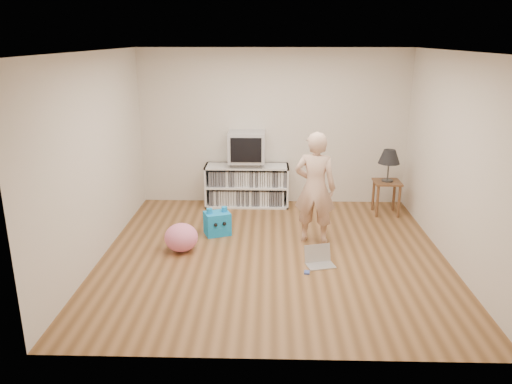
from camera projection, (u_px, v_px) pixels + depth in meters
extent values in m
plane|color=brown|center=(273.00, 254.00, 6.62)|extent=(4.50, 4.50, 0.00)
cube|color=silver|center=(273.00, 128.00, 8.38)|extent=(4.50, 0.02, 2.60)
cube|color=silver|center=(276.00, 224.00, 4.08)|extent=(4.50, 0.02, 2.60)
cube|color=silver|center=(96.00, 158.00, 6.29)|extent=(0.02, 4.50, 2.60)
cube|color=silver|center=(456.00, 160.00, 6.17)|extent=(0.02, 4.50, 2.60)
cube|color=white|center=(275.00, 51.00, 5.84)|extent=(4.50, 4.50, 0.01)
cube|color=white|center=(247.00, 182.00, 8.65)|extent=(1.40, 0.03, 0.70)
cube|color=white|center=(207.00, 185.00, 8.47)|extent=(0.03, 0.45, 0.70)
cube|color=white|center=(287.00, 186.00, 8.43)|extent=(0.03, 0.45, 0.70)
cube|color=white|center=(247.00, 204.00, 8.55)|extent=(1.40, 0.45, 0.03)
cube|color=white|center=(247.00, 185.00, 8.45)|extent=(1.34, 0.45, 0.03)
cube|color=white|center=(247.00, 166.00, 8.35)|extent=(1.40, 0.45, 0.03)
cube|color=silver|center=(247.00, 185.00, 8.45)|extent=(1.26, 0.36, 0.64)
cube|color=gray|center=(247.00, 163.00, 8.34)|extent=(0.45, 0.35, 0.07)
cube|color=#B0B0B5|center=(247.00, 147.00, 8.25)|extent=(0.60, 0.52, 0.50)
cube|color=black|center=(246.00, 150.00, 8.00)|extent=(0.50, 0.01, 0.40)
cylinder|color=brown|center=(377.00, 202.00, 7.91)|extent=(0.04, 0.04, 0.52)
cylinder|color=brown|center=(399.00, 202.00, 7.90)|extent=(0.04, 0.04, 0.52)
cylinder|color=brown|center=(373.00, 195.00, 8.23)|extent=(0.04, 0.04, 0.52)
cylinder|color=brown|center=(394.00, 195.00, 8.22)|extent=(0.04, 0.04, 0.52)
cube|color=brown|center=(387.00, 182.00, 7.98)|extent=(0.42, 0.42, 0.03)
cylinder|color=#333333|center=(387.00, 180.00, 7.98)|extent=(0.18, 0.18, 0.02)
cylinder|color=#333333|center=(388.00, 170.00, 7.92)|extent=(0.02, 0.02, 0.32)
imported|color=beige|center=(315.00, 188.00, 6.82)|extent=(0.64, 0.49, 1.57)
cube|color=silver|center=(320.00, 265.00, 6.28)|extent=(0.39, 0.32, 0.02)
cube|color=silver|center=(317.00, 253.00, 6.36)|extent=(0.35, 0.16, 0.22)
cube|color=black|center=(317.00, 253.00, 6.36)|extent=(0.30, 0.13, 0.18)
cube|color=#4056AC|center=(307.00, 272.00, 6.09)|extent=(0.07, 0.10, 0.02)
cube|color=#0D89DA|center=(217.00, 223.00, 7.25)|extent=(0.43, 0.39, 0.33)
cylinder|color=#0D89DA|center=(209.00, 211.00, 7.15)|extent=(0.08, 0.08, 0.07)
cylinder|color=#0D89DA|center=(224.00, 209.00, 7.23)|extent=(0.08, 0.08, 0.07)
sphere|color=black|center=(216.00, 225.00, 7.09)|extent=(0.06, 0.06, 0.06)
sphere|color=black|center=(224.00, 224.00, 7.13)|extent=(0.06, 0.06, 0.06)
ellipsoid|color=pink|center=(181.00, 237.00, 6.68)|extent=(0.52, 0.52, 0.38)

